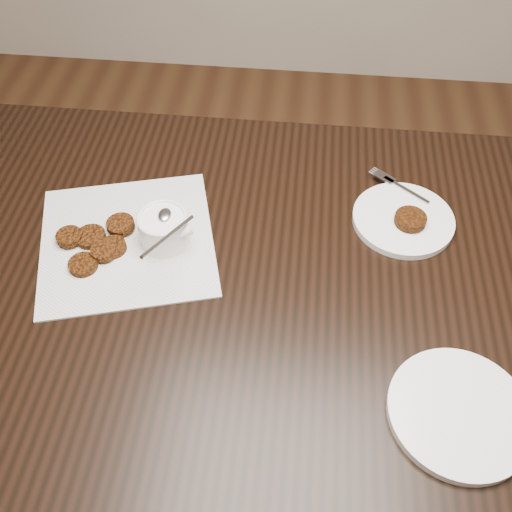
{
  "coord_description": "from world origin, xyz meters",
  "views": [
    {
      "loc": [
        -0.01,
        -0.56,
        1.61
      ],
      "look_at": [
        -0.09,
        0.12,
        0.8
      ],
      "focal_mm": 40.53,
      "sensor_mm": 36.0,
      "label": 1
    }
  ],
  "objects_px": {
    "table": "(280,381)",
    "sauce_ramekin": "(162,217)",
    "plate_with_patty": "(404,217)",
    "plate_empty": "(459,413)",
    "napkin": "(127,241)"
  },
  "relations": [
    {
      "from": "table",
      "to": "napkin",
      "type": "relative_size",
      "value": 4.56
    },
    {
      "from": "sauce_ramekin",
      "to": "table",
      "type": "bearing_deg",
      "value": -18.93
    },
    {
      "from": "sauce_ramekin",
      "to": "plate_with_patty",
      "type": "height_order",
      "value": "sauce_ramekin"
    },
    {
      "from": "table",
      "to": "plate_with_patty",
      "type": "bearing_deg",
      "value": 40.08
    },
    {
      "from": "table",
      "to": "napkin",
      "type": "distance_m",
      "value": 0.5
    },
    {
      "from": "table",
      "to": "plate_with_patty",
      "type": "height_order",
      "value": "plate_with_patty"
    },
    {
      "from": "table",
      "to": "napkin",
      "type": "xyz_separation_m",
      "value": [
        -0.32,
        0.08,
        0.38
      ]
    },
    {
      "from": "napkin",
      "to": "plate_with_patty",
      "type": "distance_m",
      "value": 0.56
    },
    {
      "from": "sauce_ramekin",
      "to": "plate_empty",
      "type": "distance_m",
      "value": 0.62
    },
    {
      "from": "sauce_ramekin",
      "to": "plate_empty",
      "type": "height_order",
      "value": "sauce_ramekin"
    },
    {
      "from": "plate_with_patty",
      "to": "plate_empty",
      "type": "relative_size",
      "value": 0.91
    },
    {
      "from": "sauce_ramekin",
      "to": "plate_with_patty",
      "type": "distance_m",
      "value": 0.49
    },
    {
      "from": "table",
      "to": "sauce_ramekin",
      "type": "height_order",
      "value": "sauce_ramekin"
    },
    {
      "from": "plate_empty",
      "to": "table",
      "type": "bearing_deg",
      "value": 141.66
    },
    {
      "from": "plate_with_patty",
      "to": "plate_empty",
      "type": "distance_m",
      "value": 0.42
    }
  ]
}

